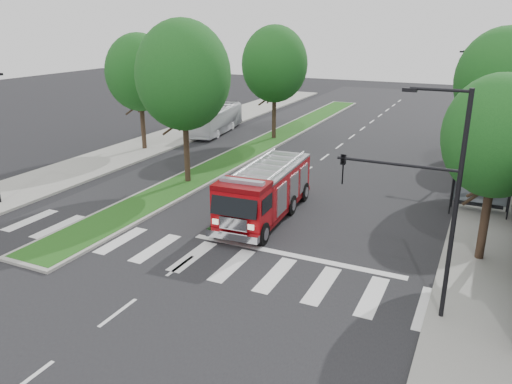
{
  "coord_description": "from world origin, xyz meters",
  "views": [
    {
      "loc": [
        11.09,
        -19.9,
        9.87
      ],
      "look_at": [
        1.01,
        1.46,
        1.8
      ],
      "focal_mm": 35.0,
      "sensor_mm": 36.0,
      "label": 1
    }
  ],
  "objects": [
    {
      "name": "tree_right_far",
      "position": [
        11.5,
        24.0,
        5.84
      ],
      "size": [
        5.0,
        5.0,
        8.73
      ],
      "color": "black",
      "rests_on": "ground"
    },
    {
      "name": "tree_median_near",
      "position": [
        -6.0,
        6.0,
        6.81
      ],
      "size": [
        5.8,
        5.8,
        10.16
      ],
      "color": "black",
      "rests_on": "ground"
    },
    {
      "name": "tree_left_mid",
      "position": [
        -14.0,
        12.0,
        6.16
      ],
      "size": [
        5.2,
        5.2,
        9.16
      ],
      "color": "black",
      "rests_on": "ground"
    },
    {
      "name": "fire_engine",
      "position": [
        0.95,
        2.72,
        1.42
      ],
      "size": [
        3.04,
        8.66,
        2.96
      ],
      "rotation": [
        0.0,
        0.0,
        0.06
      ],
      "color": "#640509",
      "rests_on": "ground"
    },
    {
      "name": "bus_shelter",
      "position": [
        11.2,
        8.15,
        2.04
      ],
      "size": [
        3.2,
        1.6,
        2.61
      ],
      "color": "black",
      "rests_on": "ground"
    },
    {
      "name": "tree_right_mid",
      "position": [
        11.5,
        14.0,
        6.49
      ],
      "size": [
        5.6,
        5.6,
        9.72
      ],
      "color": "black",
      "rests_on": "ground"
    },
    {
      "name": "ground",
      "position": [
        0.0,
        0.0,
        0.0
      ],
      "size": [
        140.0,
        140.0,
        0.0
      ],
      "primitive_type": "plane",
      "color": "black",
      "rests_on": "ground"
    },
    {
      "name": "sidewalk_right",
      "position": [
        12.5,
        10.0,
        0.07
      ],
      "size": [
        5.0,
        80.0,
        0.15
      ],
      "primitive_type": "cube",
      "color": "gray",
      "rests_on": "ground"
    },
    {
      "name": "streetlight_right_near",
      "position": [
        9.61,
        -3.5,
        4.67
      ],
      "size": [
        4.08,
        0.22,
        8.0
      ],
      "color": "black",
      "rests_on": "ground"
    },
    {
      "name": "sidewalk_left",
      "position": [
        -14.5,
        10.0,
        0.07
      ],
      "size": [
        5.0,
        80.0,
        0.15
      ],
      "primitive_type": "cube",
      "color": "gray",
      "rests_on": "ground"
    },
    {
      "name": "median",
      "position": [
        -6.0,
        18.0,
        0.08
      ],
      "size": [
        3.0,
        50.0,
        0.15
      ],
      "color": "gray",
      "rests_on": "ground"
    },
    {
      "name": "city_bus",
      "position": [
        -12.0,
        20.38,
        1.24
      ],
      "size": [
        3.38,
        9.09,
        2.47
      ],
      "primitive_type": "imported",
      "rotation": [
        0.0,
        0.0,
        0.15
      ],
      "color": "silver",
      "rests_on": "ground"
    },
    {
      "name": "tree_right_near",
      "position": [
        11.5,
        2.0,
        5.51
      ],
      "size": [
        4.4,
        4.4,
        8.05
      ],
      "color": "black",
      "rests_on": "ground"
    },
    {
      "name": "streetlight_right_far",
      "position": [
        10.35,
        20.0,
        4.48
      ],
      "size": [
        2.11,
        0.2,
        8.0
      ],
      "color": "black",
      "rests_on": "ground"
    },
    {
      "name": "tree_median_far",
      "position": [
        -6.0,
        20.0,
        6.49
      ],
      "size": [
        5.6,
        5.6,
        9.72
      ],
      "color": "black",
      "rests_on": "ground"
    }
  ]
}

